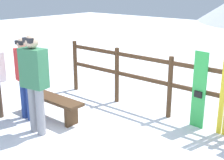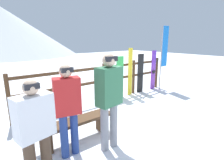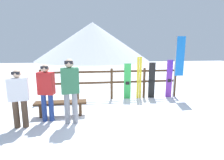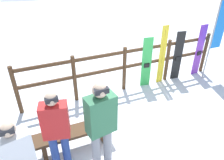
{
  "view_description": "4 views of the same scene",
  "coord_description": "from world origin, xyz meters",
  "px_view_note": "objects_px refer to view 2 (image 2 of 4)",
  "views": [
    {
      "loc": [
        2.96,
        -3.39,
        2.58
      ],
      "look_at": [
        -0.84,
        1.06,
        0.81
      ],
      "focal_mm": 50.0,
      "sensor_mm": 36.0,
      "label": 1
    },
    {
      "loc": [
        -3.25,
        -2.69,
        2.04
      ],
      "look_at": [
        -0.23,
        1.14,
        0.89
      ],
      "focal_mm": 28.0,
      "sensor_mm": 36.0,
      "label": 2
    },
    {
      "loc": [
        -0.97,
        -5.05,
        2.11
      ],
      "look_at": [
        -0.11,
        0.96,
        0.96
      ],
      "focal_mm": 28.0,
      "sensor_mm": 36.0,
      "label": 3
    },
    {
      "loc": [
        -2.28,
        -2.82,
        3.47
      ],
      "look_at": [
        -0.64,
        1.2,
        0.81
      ],
      "focal_mm": 35.0,
      "sensor_mm": 36.0,
      "label": 4
    }
  ],
  "objects_px": {
    "bench": "(77,125)",
    "person_red": "(68,105)",
    "person_plaid_green": "(109,96)",
    "snowboard_green": "(120,77)",
    "ski_pair_yellow": "(130,72)",
    "snowboard_black_stripe": "(140,73)",
    "rental_flag": "(163,51)",
    "snowboard_purple": "(153,70)",
    "person_white": "(35,128)"
  },
  "relations": [
    {
      "from": "ski_pair_yellow",
      "to": "bench",
      "type": "bearing_deg",
      "value": -152.92
    },
    {
      "from": "snowboard_purple",
      "to": "bench",
      "type": "bearing_deg",
      "value": -160.59
    },
    {
      "from": "snowboard_purple",
      "to": "snowboard_black_stripe",
      "type": "bearing_deg",
      "value": -179.99
    },
    {
      "from": "bench",
      "to": "snowboard_purple",
      "type": "distance_m",
      "value": 4.54
    },
    {
      "from": "person_red",
      "to": "ski_pair_yellow",
      "type": "bearing_deg",
      "value": 29.65
    },
    {
      "from": "bench",
      "to": "person_white",
      "type": "relative_size",
      "value": 1.01
    },
    {
      "from": "person_plaid_green",
      "to": "snowboard_green",
      "type": "relative_size",
      "value": 1.23
    },
    {
      "from": "snowboard_purple",
      "to": "snowboard_green",
      "type": "bearing_deg",
      "value": -180.0
    },
    {
      "from": "person_white",
      "to": "snowboard_green",
      "type": "distance_m",
      "value": 4.04
    },
    {
      "from": "person_plaid_green",
      "to": "rental_flag",
      "type": "relative_size",
      "value": 0.71
    },
    {
      "from": "ski_pair_yellow",
      "to": "person_white",
      "type": "bearing_deg",
      "value": -150.53
    },
    {
      "from": "person_plaid_green",
      "to": "ski_pair_yellow",
      "type": "bearing_deg",
      "value": 39.41
    },
    {
      "from": "person_red",
      "to": "rental_flag",
      "type": "bearing_deg",
      "value": 18.05
    },
    {
      "from": "person_red",
      "to": "person_plaid_green",
      "type": "bearing_deg",
      "value": -21.14
    },
    {
      "from": "person_red",
      "to": "snowboard_green",
      "type": "xyz_separation_m",
      "value": [
        2.77,
        1.85,
        -0.22
      ]
    },
    {
      "from": "bench",
      "to": "rental_flag",
      "type": "relative_size",
      "value": 0.62
    },
    {
      "from": "snowboard_purple",
      "to": "rental_flag",
      "type": "bearing_deg",
      "value": -58.96
    },
    {
      "from": "ski_pair_yellow",
      "to": "snowboard_black_stripe",
      "type": "height_order",
      "value": "ski_pair_yellow"
    },
    {
      "from": "person_white",
      "to": "person_red",
      "type": "distance_m",
      "value": 0.71
    },
    {
      "from": "person_red",
      "to": "ski_pair_yellow",
      "type": "distance_m",
      "value": 3.76
    },
    {
      "from": "snowboard_green",
      "to": "snowboard_purple",
      "type": "bearing_deg",
      "value": 0.0
    },
    {
      "from": "person_red",
      "to": "snowboard_green",
      "type": "distance_m",
      "value": 3.34
    },
    {
      "from": "bench",
      "to": "snowboard_purple",
      "type": "bearing_deg",
      "value": 19.41
    },
    {
      "from": "person_white",
      "to": "snowboard_black_stripe",
      "type": "height_order",
      "value": "person_white"
    },
    {
      "from": "snowboard_green",
      "to": "snowboard_black_stripe",
      "type": "distance_m",
      "value": 1.04
    },
    {
      "from": "snowboard_black_stripe",
      "to": "rental_flag",
      "type": "bearing_deg",
      "value": -17.53
    },
    {
      "from": "bench",
      "to": "person_plaid_green",
      "type": "relative_size",
      "value": 0.87
    },
    {
      "from": "bench",
      "to": "snowboard_green",
      "type": "height_order",
      "value": "snowboard_green"
    },
    {
      "from": "person_white",
      "to": "ski_pair_yellow",
      "type": "height_order",
      "value": "ski_pair_yellow"
    },
    {
      "from": "snowboard_black_stripe",
      "to": "ski_pair_yellow",
      "type": "bearing_deg",
      "value": 179.64
    },
    {
      "from": "bench",
      "to": "rental_flag",
      "type": "bearing_deg",
      "value": 15.12
    },
    {
      "from": "bench",
      "to": "snowboard_green",
      "type": "relative_size",
      "value": 1.07
    },
    {
      "from": "ski_pair_yellow",
      "to": "rental_flag",
      "type": "relative_size",
      "value": 0.68
    },
    {
      "from": "snowboard_green",
      "to": "rental_flag",
      "type": "bearing_deg",
      "value": -8.6
    },
    {
      "from": "person_white",
      "to": "snowboard_green",
      "type": "height_order",
      "value": "person_white"
    },
    {
      "from": "person_plaid_green",
      "to": "person_white",
      "type": "xyz_separation_m",
      "value": [
        -1.3,
        -0.07,
        -0.17
      ]
    },
    {
      "from": "person_plaid_green",
      "to": "snowboard_purple",
      "type": "relative_size",
      "value": 1.13
    },
    {
      "from": "snowboard_green",
      "to": "ski_pair_yellow",
      "type": "bearing_deg",
      "value": 0.4
    },
    {
      "from": "person_red",
      "to": "snowboard_green",
      "type": "bearing_deg",
      "value": 33.79
    },
    {
      "from": "person_plaid_green",
      "to": "snowboard_black_stripe",
      "type": "bearing_deg",
      "value": 34.11
    },
    {
      "from": "ski_pair_yellow",
      "to": "snowboard_black_stripe",
      "type": "relative_size",
      "value": 1.16
    },
    {
      "from": "bench",
      "to": "snowboard_purple",
      "type": "relative_size",
      "value": 0.99
    },
    {
      "from": "rental_flag",
      "to": "snowboard_black_stripe",
      "type": "bearing_deg",
      "value": 162.47
    },
    {
      "from": "snowboard_black_stripe",
      "to": "snowboard_green",
      "type": "bearing_deg",
      "value": -180.0
    },
    {
      "from": "bench",
      "to": "person_white",
      "type": "height_order",
      "value": "person_white"
    },
    {
      "from": "person_plaid_green",
      "to": "snowboard_green",
      "type": "bearing_deg",
      "value": 45.4
    },
    {
      "from": "bench",
      "to": "person_plaid_green",
      "type": "height_order",
      "value": "person_plaid_green"
    },
    {
      "from": "bench",
      "to": "person_red",
      "type": "relative_size",
      "value": 0.95
    },
    {
      "from": "ski_pair_yellow",
      "to": "snowboard_green",
      "type": "bearing_deg",
      "value": -179.6
    },
    {
      "from": "person_white",
      "to": "rental_flag",
      "type": "relative_size",
      "value": 0.61
    }
  ]
}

